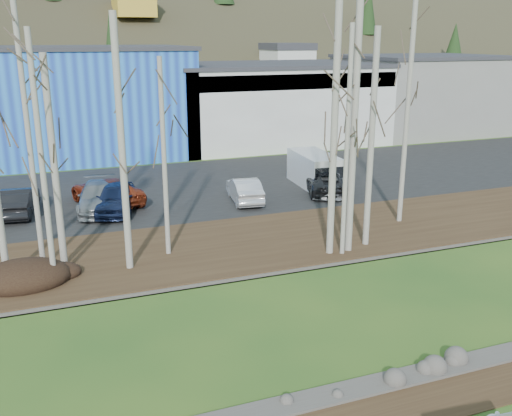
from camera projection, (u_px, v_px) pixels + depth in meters
name	position (u px, v px, depth m)	size (l,w,h in m)	color
dirt_strip	(381.00, 412.00, 14.13)	(80.00, 1.80, 0.03)	#382616
near_bank_rocks	(360.00, 390.00, 15.02)	(80.00, 0.80, 0.50)	#47423D
river	(296.00, 321.00, 18.70)	(80.00, 8.00, 0.90)	black
far_bank_rocks	(252.00, 274.00, 22.37)	(80.00, 0.80, 0.46)	#47423D
far_bank	(227.00, 246.00, 25.21)	(80.00, 7.00, 0.15)	#382616
parking_lot	(173.00, 189.00, 34.61)	(80.00, 14.00, 0.14)	black
building_blue	(54.00, 102.00, 43.93)	(20.40, 12.24, 8.30)	#2046B2
building_white	(270.00, 102.00, 50.26)	(18.36, 12.24, 6.80)	#BABAB6
building_grey	(421.00, 94.00, 55.65)	(14.28, 12.24, 7.30)	gray
dirt_mound	(23.00, 275.00, 21.05)	(3.40, 2.40, 0.67)	black
birch_1	(26.00, 113.00, 21.01)	(0.21, 0.21, 12.15)	#BBB8AA
birch_2	(54.00, 164.00, 21.80)	(0.27, 0.27, 8.26)	#BBB8AA
birch_3	(42.00, 163.00, 19.96)	(0.21, 0.21, 9.12)	#BBB8AA
birch_4	(122.00, 147.00, 21.27)	(0.27, 0.27, 9.68)	#BBB8AA
birch_5	(164.00, 159.00, 23.00)	(0.20, 0.20, 8.09)	#BBB8AA
birch_6	(347.00, 144.00, 22.83)	(0.19, 0.19, 9.31)	#BBB8AA
birch_7	(335.00, 118.00, 22.59)	(0.29, 0.29, 11.37)	#BBB8AA
birch_8	(371.00, 141.00, 23.94)	(0.26, 0.26, 9.22)	#BBB8AA
birch_9	(408.00, 98.00, 26.70)	(0.24, 0.24, 12.05)	#BBB8AA
birch_10	(355.00, 117.00, 22.90)	(0.29, 0.29, 11.37)	#BBB8AA
car_1	(19.00, 201.00, 29.27)	(1.50, 4.31, 1.42)	black
car_2	(106.00, 191.00, 31.07)	(2.39, 5.18, 1.44)	#9C381B
car_3	(99.00, 197.00, 30.01)	(2.02, 4.97, 1.44)	gray
car_4	(116.00, 198.00, 29.65)	(1.81, 4.50, 1.53)	#182448
car_5	(244.00, 190.00, 31.62)	(1.43, 4.09, 1.35)	silver
car_6	(325.00, 181.00, 33.57)	(2.23, 4.83, 1.34)	#29282B
car_7	(328.00, 181.00, 33.53)	(1.92, 4.72, 1.37)	#B9B9BB
van_white	(315.00, 170.00, 34.82)	(2.19, 4.67, 1.99)	white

